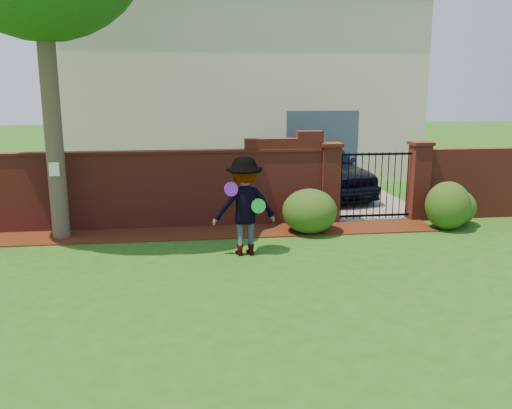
{
  "coord_description": "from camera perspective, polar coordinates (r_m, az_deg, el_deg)",
  "views": [
    {
      "loc": [
        -0.89,
        -7.91,
        3.13
      ],
      "look_at": [
        0.32,
        1.4,
        1.05
      ],
      "focal_mm": 37.14,
      "sensor_mm": 36.0,
      "label": 1
    }
  ],
  "objects": [
    {
      "name": "house",
      "position": [
        20.0,
        -2.02,
        12.57
      ],
      "size": [
        12.4,
        6.4,
        6.3
      ],
      "color": "beige",
      "rests_on": "ground"
    },
    {
      "name": "pillar_left",
      "position": [
        12.55,
        7.92,
        2.39
      ],
      "size": [
        0.5,
        0.5,
        1.88
      ],
      "color": "maroon",
      "rests_on": "ground"
    },
    {
      "name": "paper_notice",
      "position": [
        11.56,
        -20.92,
        3.56
      ],
      "size": [
        0.2,
        0.01,
        0.28
      ],
      "primitive_type": "cube",
      "color": "white",
      "rests_on": "tree"
    },
    {
      "name": "driveway",
      "position": [
        16.8,
        7.88,
        1.65
      ],
      "size": [
        3.2,
        8.0,
        0.01
      ],
      "primitive_type": "cube",
      "color": "gray",
      "rests_on": "ground"
    },
    {
      "name": "man",
      "position": [
        9.96,
        -1.24,
        -0.23
      ],
      "size": [
        1.28,
        0.83,
        1.88
      ],
      "primitive_type": "imported",
      "rotation": [
        0.0,
        0.0,
        3.25
      ],
      "color": "gray",
      "rests_on": "ground"
    },
    {
      "name": "iron_gate",
      "position": [
        12.9,
        12.63,
        2.02
      ],
      "size": [
        1.78,
        0.03,
        1.6
      ],
      "color": "black",
      "rests_on": "ground"
    },
    {
      "name": "car",
      "position": [
        15.66,
        7.1,
        3.9
      ],
      "size": [
        2.83,
        5.09,
        1.64
      ],
      "primitive_type": "imported",
      "rotation": [
        0.0,
        0.0,
        0.2
      ],
      "color": "black",
      "rests_on": "ground"
    },
    {
      "name": "pillar_right",
      "position": [
        13.3,
        17.12,
        2.52
      ],
      "size": [
        0.5,
        0.5,
        1.88
      ],
      "color": "maroon",
      "rests_on": "ground"
    },
    {
      "name": "frisbee_purple",
      "position": [
        9.64,
        -2.69,
        1.66
      ],
      "size": [
        0.28,
        0.16,
        0.27
      ],
      "primitive_type": "cylinder",
      "rotation": [
        1.36,
        0.0,
        0.34
      ],
      "color": "purple",
      "rests_on": "man"
    },
    {
      "name": "ground",
      "position": [
        8.56,
        -0.92,
        -9.0
      ],
      "size": [
        80.0,
        80.0,
        0.01
      ],
      "primitive_type": "cube",
      "color": "#235415",
      "rests_on": "ground"
    },
    {
      "name": "shrub_right",
      "position": [
        13.05,
        20.58,
        -0.26
      ],
      "size": [
        0.97,
        0.97,
        0.86
      ],
      "primitive_type": "ellipsoid",
      "color": "#1B4514",
      "rests_on": "ground"
    },
    {
      "name": "shrub_left",
      "position": [
        11.62,
        5.79,
        -0.71
      ],
      "size": [
        1.2,
        1.2,
        0.98
      ],
      "primitive_type": "ellipsoid",
      "color": "#1B4514",
      "rests_on": "ground"
    },
    {
      "name": "brick_wall_return",
      "position": [
        14.25,
        24.44,
        2.16
      ],
      "size": [
        4.0,
        0.25,
        1.7
      ],
      "primitive_type": "cube",
      "color": "maroon",
      "rests_on": "ground"
    },
    {
      "name": "brick_wall",
      "position": [
        12.16,
        -12.56,
        1.75
      ],
      "size": [
        8.7,
        0.31,
        2.16
      ],
      "color": "maroon",
      "rests_on": "ground"
    },
    {
      "name": "shrub_middle",
      "position": [
        12.6,
        19.96,
        -0.11
      ],
      "size": [
        0.99,
        0.99,
        1.09
      ],
      "primitive_type": "ellipsoid",
      "color": "#1B4514",
      "rests_on": "ground"
    },
    {
      "name": "mulch_bed",
      "position": [
        11.67,
        -7.44,
        -3.1
      ],
      "size": [
        11.1,
        1.08,
        0.03
      ],
      "primitive_type": "cube",
      "color": "#3A170A",
      "rests_on": "ground"
    },
    {
      "name": "frisbee_green",
      "position": [
        9.82,
        0.26,
        -0.15
      ],
      "size": [
        0.28,
        0.07,
        0.28
      ],
      "primitive_type": "cylinder",
      "rotation": [
        1.43,
        0.0,
        0.04
      ],
      "color": "green",
      "rests_on": "man"
    }
  ]
}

